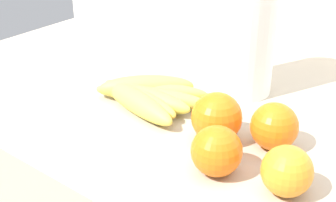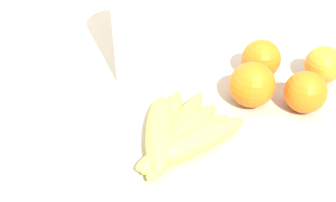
% 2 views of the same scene
% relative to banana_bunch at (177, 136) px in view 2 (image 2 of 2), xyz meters
% --- Properties ---
extents(counter, '(1.61, 0.67, 0.94)m').
position_rel_banana_bunch_xyz_m(counter, '(0.33, 0.10, -0.49)').
color(counter, '#ADA08C').
rests_on(counter, ground).
extents(wall_back, '(2.01, 0.06, 1.30)m').
position_rel_banana_bunch_xyz_m(wall_back, '(0.33, 0.46, -0.30)').
color(wall_back, silver).
rests_on(wall_back, ground).
extents(banana_bunch, '(0.20, 0.16, 0.04)m').
position_rel_banana_bunch_xyz_m(banana_bunch, '(0.00, 0.00, 0.00)').
color(banana_bunch, '#D9C64C').
rests_on(banana_bunch, counter).
extents(orange_right, '(0.07, 0.07, 0.07)m').
position_rel_banana_bunch_xyz_m(orange_right, '(0.23, 0.01, 0.02)').
color(orange_right, orange).
rests_on(orange_right, counter).
extents(orange_front, '(0.07, 0.07, 0.07)m').
position_rel_banana_bunch_xyz_m(orange_front, '(0.30, -0.07, 0.01)').
color(orange_front, orange).
rests_on(orange_front, counter).
extents(orange_back_left, '(0.08, 0.08, 0.08)m').
position_rel_banana_bunch_xyz_m(orange_back_left, '(0.16, -0.02, 0.02)').
color(orange_back_left, orange).
rests_on(orange_back_left, counter).
extents(orange_far_right, '(0.07, 0.07, 0.07)m').
position_rel_banana_bunch_xyz_m(orange_far_right, '(0.21, -0.09, 0.02)').
color(orange_far_right, orange).
rests_on(orange_far_right, counter).
extents(paper_towel_roll, '(0.12, 0.12, 0.28)m').
position_rel_banana_bunch_xyz_m(paper_towel_roll, '(0.09, 0.15, 0.11)').
color(paper_towel_roll, white).
rests_on(paper_towel_roll, counter).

